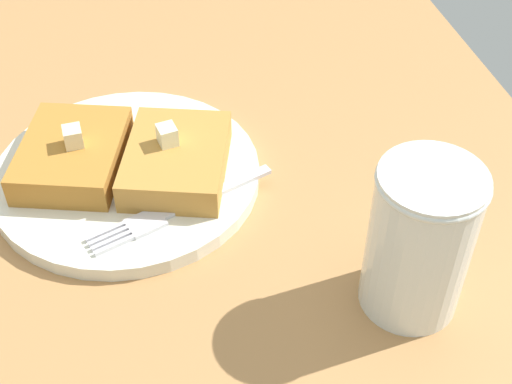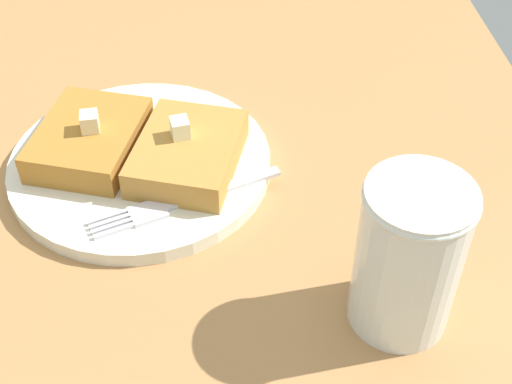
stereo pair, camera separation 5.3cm
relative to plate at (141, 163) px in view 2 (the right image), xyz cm
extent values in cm
cube|color=#AA7845|center=(-8.95, -10.85, -1.87)|extent=(92.64, 92.64, 2.29)
cylinder|color=silver|center=(0.00, 0.00, -0.09)|extent=(22.21, 22.21, 1.26)
torus|color=brown|center=(0.00, 0.00, 0.14)|extent=(22.21, 22.21, 0.80)
cube|color=#AD722C|center=(-4.13, 1.28, 1.85)|extent=(10.71, 12.29, 2.61)
cube|color=#B57E37|center=(4.13, -1.28, 1.85)|extent=(10.71, 12.29, 2.61)
cube|color=beige|center=(-3.76, 0.93, 3.95)|extent=(1.55, 1.70, 1.60)
cube|color=#F1F0C6|center=(3.64, -0.54, 3.95)|extent=(1.71, 1.84, 1.60)
cube|color=silver|center=(6.85, -4.57, 0.72)|extent=(9.68, 4.37, 0.36)
cube|color=silver|center=(0.86, -6.83, 0.72)|extent=(3.40, 3.05, 0.36)
cube|color=silver|center=(-1.66, -8.66, 0.72)|extent=(3.11, 1.43, 0.36)
cube|color=silver|center=(-1.85, -8.15, 0.72)|extent=(3.11, 1.43, 0.36)
cube|color=silver|center=(-2.05, -7.63, 0.72)|extent=(3.11, 1.43, 0.36)
cube|color=silver|center=(-2.24, -7.12, 0.72)|extent=(3.11, 1.43, 0.36)
cylinder|color=#34130B|center=(18.32, -17.01, 4.01)|extent=(6.39, 6.39, 9.46)
cylinder|color=silver|center=(18.32, -17.01, 5.12)|extent=(6.95, 6.95, 11.69)
torus|color=silver|center=(18.32, -17.01, 10.52)|extent=(7.17, 7.17, 0.50)
camera|label=1|loc=(0.61, -45.93, 39.75)|focal=50.00mm
camera|label=2|loc=(5.81, -46.75, 39.75)|focal=50.00mm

